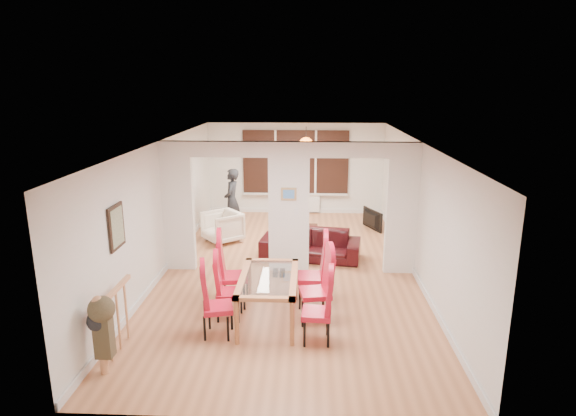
# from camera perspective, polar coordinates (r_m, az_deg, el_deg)

# --- Properties ---
(floor) EXTENTS (5.00, 9.00, 0.01)m
(floor) POSITION_cam_1_polar(r_m,az_deg,el_deg) (9.85, 0.10, -7.32)
(floor) COLOR #BB754B
(floor) RESTS_ON ground
(room_walls) EXTENTS (5.00, 9.00, 2.60)m
(room_walls) POSITION_cam_1_polar(r_m,az_deg,el_deg) (9.44, 0.11, 0.02)
(room_walls) COLOR silver
(room_walls) RESTS_ON floor
(divider_wall) EXTENTS (5.00, 0.18, 2.60)m
(divider_wall) POSITION_cam_1_polar(r_m,az_deg,el_deg) (9.44, 0.11, 0.02)
(divider_wall) COLOR white
(divider_wall) RESTS_ON floor
(bay_window_blinds) EXTENTS (3.00, 0.08, 1.80)m
(bay_window_blinds) POSITION_cam_1_polar(r_m,az_deg,el_deg) (13.75, 0.91, 5.47)
(bay_window_blinds) COLOR black
(bay_window_blinds) RESTS_ON room_walls
(radiator) EXTENTS (1.40, 0.08, 0.50)m
(radiator) POSITION_cam_1_polar(r_m,az_deg,el_deg) (13.95, 0.88, 0.57)
(radiator) COLOR white
(radiator) RESTS_ON floor
(pendant_light) EXTENTS (0.36, 0.36, 0.36)m
(pendant_light) POSITION_cam_1_polar(r_m,az_deg,el_deg) (12.53, 2.15, 7.57)
(pendant_light) COLOR orange
(pendant_light) RESTS_ON room_walls
(stair_newel) EXTENTS (0.40, 1.20, 1.10)m
(stair_newel) POSITION_cam_1_polar(r_m,az_deg,el_deg) (7.20, -19.68, -12.02)
(stair_newel) COLOR tan
(stair_newel) RESTS_ON floor
(wall_poster) EXTENTS (0.04, 0.52, 0.67)m
(wall_poster) POSITION_cam_1_polar(r_m,az_deg,el_deg) (7.60, -19.67, -2.11)
(wall_poster) COLOR gray
(wall_poster) RESTS_ON room_walls
(pillar_photo) EXTENTS (0.30, 0.03, 0.25)m
(pillar_photo) POSITION_cam_1_polar(r_m,az_deg,el_deg) (9.28, 0.08, 1.67)
(pillar_photo) COLOR #4C8CD8
(pillar_photo) RESTS_ON divider_wall
(dining_table) EXTENTS (0.90, 1.60, 0.75)m
(dining_table) POSITION_cam_1_polar(r_m,az_deg,el_deg) (7.74, -2.31, -10.65)
(dining_table) COLOR #B66E43
(dining_table) RESTS_ON floor
(dining_chair_la) EXTENTS (0.51, 0.51, 1.06)m
(dining_chair_la) POSITION_cam_1_polar(r_m,az_deg,el_deg) (7.32, -8.34, -11.00)
(dining_chair_la) COLOR red
(dining_chair_la) RESTS_ON floor
(dining_chair_lb) EXTENTS (0.45, 0.45, 1.01)m
(dining_chair_lb) POSITION_cam_1_polar(r_m,az_deg,el_deg) (7.80, -6.99, -9.47)
(dining_chair_lb) COLOR red
(dining_chair_lb) RESTS_ON floor
(dining_chair_lc) EXTENTS (0.53, 0.53, 1.18)m
(dining_chair_lc) POSITION_cam_1_polar(r_m,az_deg,el_deg) (8.23, -6.45, -7.52)
(dining_chair_lc) COLOR red
(dining_chair_lc) RESTS_ON floor
(dining_chair_ra) EXTENTS (0.45, 0.45, 1.05)m
(dining_chair_ra) POSITION_cam_1_polar(r_m,az_deg,el_deg) (7.10, 3.41, -11.77)
(dining_chair_ra) COLOR red
(dining_chair_ra) RESTS_ON floor
(dining_chair_rb) EXTENTS (0.54, 0.54, 1.15)m
(dining_chair_rb) POSITION_cam_1_polar(r_m,az_deg,el_deg) (7.63, 3.25, -9.39)
(dining_chair_rb) COLOR red
(dining_chair_rb) RESTS_ON floor
(dining_chair_rc) EXTENTS (0.47, 0.47, 1.17)m
(dining_chair_rc) POSITION_cam_1_polar(r_m,az_deg,el_deg) (8.18, 2.83, -7.60)
(dining_chair_rc) COLOR red
(dining_chair_rc) RESTS_ON floor
(sofa) EXTENTS (2.21, 1.14, 0.62)m
(sofa) POSITION_cam_1_polar(r_m,az_deg,el_deg) (10.40, 2.66, -4.32)
(sofa) COLOR black
(sofa) RESTS_ON floor
(armchair) EXTENTS (1.11, 1.12, 0.73)m
(armchair) POSITION_cam_1_polar(r_m,az_deg,el_deg) (11.54, -7.78, -2.22)
(armchair) COLOR silver
(armchair) RESTS_ON floor
(person) EXTENTS (0.61, 0.43, 1.62)m
(person) POSITION_cam_1_polar(r_m,az_deg,el_deg) (12.20, -6.67, 0.88)
(person) COLOR black
(person) RESTS_ON floor
(television) EXTENTS (0.86, 0.47, 0.51)m
(television) POSITION_cam_1_polar(r_m,az_deg,el_deg) (12.61, 9.62, -1.37)
(television) COLOR black
(television) RESTS_ON floor
(coffee_table) EXTENTS (1.19, 0.85, 0.25)m
(coffee_table) POSITION_cam_1_polar(r_m,az_deg,el_deg) (11.93, 0.94, -2.74)
(coffee_table) COLOR #351A12
(coffee_table) RESTS_ON floor
(bottle) EXTENTS (0.06, 0.06, 0.25)m
(bottle) POSITION_cam_1_polar(r_m,az_deg,el_deg) (11.87, 0.92, -1.57)
(bottle) COLOR #143F19
(bottle) RESTS_ON coffee_table
(bowl) EXTENTS (0.22, 0.22, 0.05)m
(bowl) POSITION_cam_1_polar(r_m,az_deg,el_deg) (11.99, 1.88, -1.92)
(bowl) COLOR #351A12
(bowl) RESTS_ON coffee_table
(shoes) EXTENTS (0.23, 0.25, 0.10)m
(shoes) POSITION_cam_1_polar(r_m,az_deg,el_deg) (9.55, -1.09, -7.74)
(shoes) COLOR black
(shoes) RESTS_ON floor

